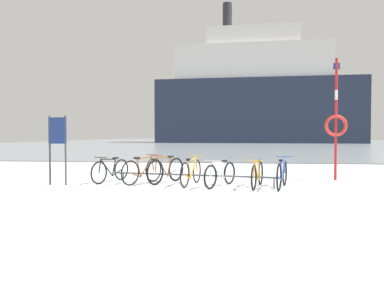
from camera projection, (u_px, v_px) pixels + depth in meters
The scene contains 12 objects.
ground at pixel (229, 143), 60.90m from camera, with size 80.00×132.00×0.08m.
bike_rack at pixel (194, 175), 9.69m from camera, with size 4.90×0.83×0.31m.
bicycle_0 at pixel (111, 170), 10.25m from camera, with size 0.71×1.58×0.79m.
bicycle_1 at pixel (142, 171), 9.97m from camera, with size 0.86×1.51×0.84m.
bicycle_2 at pixel (166, 170), 10.04m from camera, with size 0.87×1.54×0.85m.
bicycle_3 at pixel (191, 172), 9.61m from camera, with size 0.55×1.72×0.82m.
bicycle_4 at pixel (220, 174), 9.35m from camera, with size 0.86×1.56×0.76m.
bicycle_5 at pixel (257, 175), 9.18m from camera, with size 0.59×1.66×0.78m.
bicycle_6 at pixel (282, 174), 9.08m from camera, with size 0.64×1.72×0.84m.
info_sign at pixel (58, 138), 9.66m from camera, with size 0.55×0.09×1.98m.
rescue_post at pixel (336, 122), 10.65m from camera, with size 0.70×0.11×3.84m.
ferry_ship at pixel (255, 96), 62.14m from camera, with size 36.58×11.11×25.73m.
Camera 1 is at (-0.50, -7.34, 1.44)m, focal length 31.64 mm.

